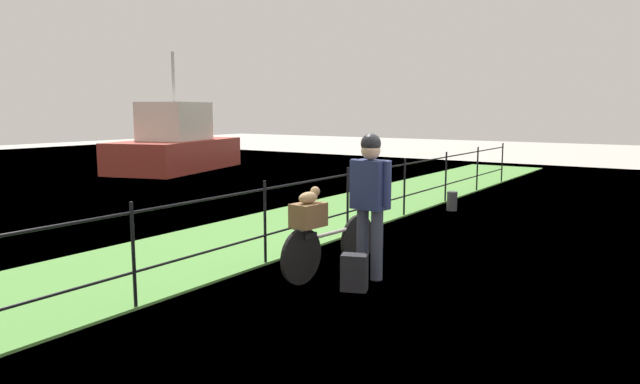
# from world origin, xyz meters

# --- Properties ---
(ground_plane) EXTENTS (60.00, 60.00, 0.00)m
(ground_plane) POSITION_xyz_m (0.00, 0.00, 0.00)
(ground_plane) COLOR #B2ADA3
(grass_strip) EXTENTS (27.00, 2.40, 0.03)m
(grass_strip) POSITION_xyz_m (0.00, 3.02, 0.01)
(grass_strip) COLOR #569342
(grass_strip) RESTS_ON ground
(iron_fence) EXTENTS (18.04, 0.04, 1.07)m
(iron_fence) POSITION_xyz_m (0.00, 1.86, 0.63)
(iron_fence) COLOR black
(iron_fence) RESTS_ON ground
(bicycle_main) EXTENTS (1.70, 0.25, 0.64)m
(bicycle_main) POSITION_xyz_m (-0.91, 0.94, 0.34)
(bicycle_main) COLOR black
(bicycle_main) RESTS_ON ground
(wooden_crate) EXTENTS (0.40, 0.31, 0.27)m
(wooden_crate) POSITION_xyz_m (-1.30, 0.97, 0.77)
(wooden_crate) COLOR brown
(wooden_crate) RESTS_ON bicycle_main
(terrier_dog) EXTENTS (0.32, 0.17, 0.18)m
(terrier_dog) POSITION_xyz_m (-1.28, 0.97, 0.98)
(terrier_dog) COLOR tan
(terrier_dog) RESTS_ON wooden_crate
(cyclist_person) EXTENTS (0.30, 0.54, 1.68)m
(cyclist_person) POSITION_xyz_m (-0.79, 0.47, 1.00)
(cyclist_person) COLOR #383D51
(cyclist_person) RESTS_ON ground
(backpack_on_paving) EXTENTS (0.27, 0.33, 0.40)m
(backpack_on_paving) POSITION_xyz_m (-1.29, 0.38, 0.20)
(backpack_on_paving) COLOR black
(backpack_on_paving) RESTS_ON ground
(mooring_bollard) EXTENTS (0.20, 0.20, 0.37)m
(mooring_bollard) POSITION_xyz_m (4.10, 1.36, 0.19)
(mooring_bollard) COLOR #38383D
(mooring_bollard) RESTS_ON ground
(moored_boat_mid) EXTENTS (5.30, 3.61, 3.80)m
(moored_boat_mid) POSITION_xyz_m (6.41, 11.73, 0.80)
(moored_boat_mid) COLOR #9E3328
(moored_boat_mid) RESTS_ON ground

